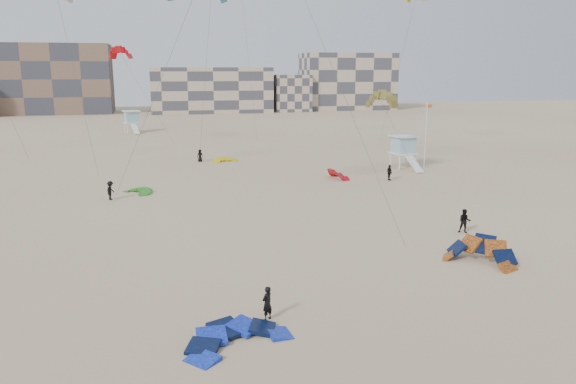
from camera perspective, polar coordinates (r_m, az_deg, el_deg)
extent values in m
plane|color=#CDB489|center=(29.33, -2.60, -10.96)|extent=(320.00, 320.00, 0.00)
imported|color=black|center=(26.93, -2.14, -11.23)|extent=(0.72, 0.68, 1.66)
imported|color=black|center=(42.44, 17.50, -2.84)|extent=(1.07, 0.99, 1.76)
imported|color=black|center=(53.19, -17.59, 0.15)|extent=(0.99, 1.27, 1.73)
imported|color=black|center=(60.59, 10.27, 1.96)|extent=(0.53, 1.03, 1.68)
imported|color=black|center=(72.64, -8.93, 3.68)|extent=(0.85, 0.64, 1.58)
imported|color=black|center=(88.03, 10.64, 5.19)|extent=(0.73, 1.70, 1.78)
cylinder|color=#3F3F3F|center=(47.38, -13.47, 9.25)|extent=(7.20, 4.40, 16.59)
cylinder|color=#3F3F3F|center=(42.12, 3.76, 14.32)|extent=(4.46, 20.54, 24.12)
cylinder|color=#3F3F3F|center=(60.25, -20.56, 10.01)|extent=(2.97, 2.48, 17.84)
cylinder|color=#3F3F3F|center=(68.94, -8.14, 14.93)|extent=(2.27, 6.85, 27.61)
cylinder|color=#3F3F3F|center=(62.88, 11.07, 5.76)|extent=(3.11, 2.43, 7.19)
cylinder|color=#3F3F3F|center=(83.25, 11.02, 11.80)|extent=(1.72, 6.77, 20.14)
cylinder|color=#3F3F3F|center=(72.44, -26.96, 8.21)|extent=(4.35, 0.39, 14.00)
cylinder|color=#3F3F3F|center=(83.44, -4.16, 14.49)|extent=(2.87, 1.65, 27.40)
cylinder|color=#3F3F3F|center=(86.03, -14.13, 9.22)|extent=(7.05, 5.68, 12.80)
cube|color=white|center=(68.37, 11.61, 3.89)|extent=(2.98, 2.98, 0.13)
cube|color=#8EB8C2|center=(68.23, 11.65, 4.74)|extent=(2.44, 2.44, 1.92)
cube|color=white|center=(68.11, 11.69, 5.60)|extent=(3.08, 3.08, 0.15)
cube|color=white|center=(66.21, 12.51, 2.76)|extent=(1.27, 2.81, 1.59)
cube|color=white|center=(109.02, -15.58, 6.81)|extent=(3.37, 3.37, 0.14)
cube|color=#8EB8C2|center=(108.93, -15.62, 7.37)|extent=(2.77, 2.77, 1.98)
cube|color=white|center=(108.85, -15.65, 7.93)|extent=(3.49, 3.49, 0.16)
cube|color=white|center=(106.45, -15.61, 6.17)|extent=(1.65, 2.96, 1.64)
cylinder|color=white|center=(68.62, 13.81, 5.61)|extent=(0.10, 0.10, 7.85)
cube|color=#D14E1B|center=(68.46, 14.18, 8.47)|extent=(0.59, 0.02, 0.39)
cube|color=brown|center=(162.46, -22.47, 10.56)|extent=(28.00, 14.00, 18.00)
cube|color=tan|center=(157.29, -7.87, 10.25)|extent=(32.00, 16.00, 12.00)
cube|color=tan|center=(167.75, 6.03, 11.11)|extent=(26.00, 14.00, 16.00)
cube|color=tan|center=(158.96, 0.25, 10.02)|extent=(10.00, 10.00, 10.00)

